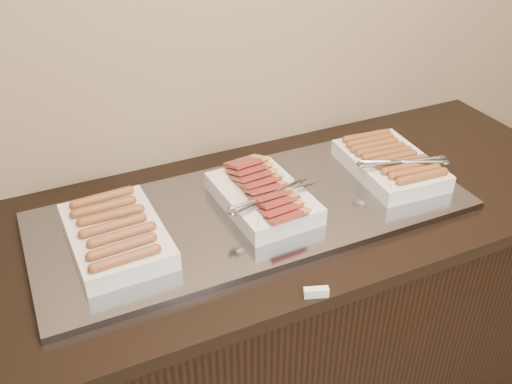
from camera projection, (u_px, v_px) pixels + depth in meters
counter at (261, 324)px, 1.84m from camera, size 2.06×0.76×0.90m
warming_tray at (254, 211)px, 1.59m from camera, size 1.20×0.50×0.02m
dish_left at (116, 234)px, 1.43m from camera, size 0.23×0.34×0.07m
dish_center at (263, 196)px, 1.57m from camera, size 0.27×0.35×0.09m
dish_right at (391, 163)px, 1.72m from camera, size 0.27×0.34×0.08m
label_holder at (316, 292)px, 1.31m from camera, size 0.06×0.04×0.02m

